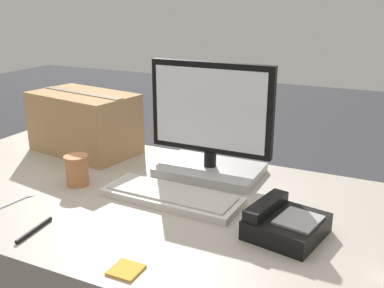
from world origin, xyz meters
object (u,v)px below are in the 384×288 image
monitor (210,132)px  spoon (19,200)px  pen_marker (34,230)px  keyboard (171,196)px  sticky_note_pad (126,270)px  paper_cup_left (77,170)px  cardboard_box (84,123)px  desk_phone (284,224)px

monitor → spoon: 0.67m
pen_marker → monitor: bearing=-29.7°
spoon → pen_marker: pen_marker is taller
keyboard → sticky_note_pad: size_ratio=6.39×
keyboard → pen_marker: bearing=-123.2°
spoon → monitor: bearing=-37.1°
keyboard → sticky_note_pad: (0.09, -0.39, -0.01)m
paper_cup_left → pen_marker: paper_cup_left is taller
paper_cup_left → sticky_note_pad: 0.56m
keyboard → paper_cup_left: (-0.35, -0.03, 0.04)m
cardboard_box → sticky_note_pad: size_ratio=6.52×
monitor → keyboard: (-0.02, -0.25, -0.15)m
paper_cup_left → cardboard_box: bearing=123.7°
desk_phone → spoon: 0.82m
desk_phone → cardboard_box: (-0.92, 0.33, 0.09)m
spoon → sticky_note_pad: (0.52, -0.18, 0.00)m
sticky_note_pad → paper_cup_left: bearing=140.4°
desk_phone → sticky_note_pad: (-0.29, -0.33, -0.03)m
cardboard_box → pen_marker: cardboard_box is taller
monitor → sticky_note_pad: bearing=-84.2°
paper_cup_left → spoon: 0.21m
cardboard_box → pen_marker: (0.30, -0.61, -0.12)m
monitor → spoon: (-0.45, -0.46, -0.16)m
paper_cup_left → pen_marker: (0.10, -0.31, -0.05)m
desk_phone → paper_cup_left: paper_cup_left is taller
cardboard_box → paper_cup_left: bearing=-56.3°
keyboard → desk_phone: bearing=-7.0°
spoon → pen_marker: (0.19, -0.13, 0.00)m
desk_phone → spoon: bearing=-158.1°
monitor → pen_marker: (-0.26, -0.59, -0.15)m
desk_phone → spoon: (-0.81, -0.15, -0.03)m
monitor → sticky_note_pad: 0.66m
monitor → desk_phone: bearing=-41.5°
spoon → cardboard_box: size_ratio=0.33×
monitor → sticky_note_pad: size_ratio=6.31×
spoon → sticky_note_pad: 0.55m
desk_phone → paper_cup_left: size_ratio=2.15×
paper_cup_left → cardboard_box: 0.37m
paper_cup_left → pen_marker: bearing=-71.5°
spoon → cardboard_box: (-0.11, 0.48, 0.12)m
keyboard → pen_marker: (-0.24, -0.34, -0.01)m
spoon → pen_marker: size_ratio=1.08×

